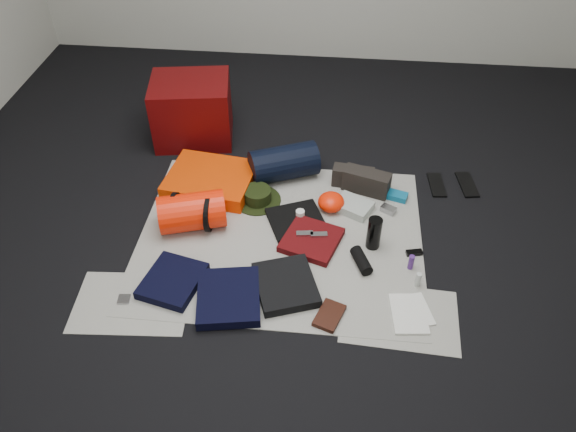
# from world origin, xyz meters

# --- Properties ---
(floor) EXTENTS (4.50, 4.50, 0.02)m
(floor) POSITION_xyz_m (0.00, 0.00, -0.01)
(floor) COLOR black
(floor) RESTS_ON ground
(newspaper_mat) EXTENTS (1.60, 1.30, 0.01)m
(newspaper_mat) POSITION_xyz_m (0.00, 0.00, 0.00)
(newspaper_mat) COLOR #B9B8AA
(newspaper_mat) RESTS_ON floor
(newspaper_sheet_front_left) EXTENTS (0.61, 0.44, 0.00)m
(newspaper_sheet_front_left) POSITION_xyz_m (-0.70, -0.55, 0.00)
(newspaper_sheet_front_left) COLOR #B9B8AA
(newspaper_sheet_front_left) RESTS_ON floor
(newspaper_sheet_front_right) EXTENTS (0.60, 0.43, 0.00)m
(newspaper_sheet_front_right) POSITION_xyz_m (0.65, -0.50, 0.00)
(newspaper_sheet_front_right) COLOR #B9B8AA
(newspaper_sheet_front_right) RESTS_ON floor
(red_cabinet) EXTENTS (0.58, 0.50, 0.43)m
(red_cabinet) POSITION_xyz_m (-0.71, 0.94, 0.21)
(red_cabinet) COLOR #4E0506
(red_cabinet) RESTS_ON floor
(sleeping_pad) EXTENTS (0.57, 0.49, 0.09)m
(sleeping_pad) POSITION_xyz_m (-0.48, 0.41, 0.05)
(sleeping_pad) COLOR #ED3D02
(sleeping_pad) RESTS_ON newspaper_mat
(stuff_sack) EXTENTS (0.42, 0.32, 0.22)m
(stuff_sack) POSITION_xyz_m (-0.51, 0.04, 0.12)
(stuff_sack) COLOR #FF2004
(stuff_sack) RESTS_ON newspaper_mat
(sack_strap_left) EXTENTS (0.02, 0.22, 0.22)m
(sack_strap_left) POSITION_xyz_m (-0.61, 0.04, 0.11)
(sack_strap_left) COLOR black
(sack_strap_left) RESTS_ON newspaper_mat
(sack_strap_right) EXTENTS (0.03, 0.22, 0.22)m
(sack_strap_right) POSITION_xyz_m (-0.41, 0.04, 0.11)
(sack_strap_right) COLOR black
(sack_strap_right) RESTS_ON newspaper_mat
(navy_duffel) EXTENTS (0.47, 0.37, 0.22)m
(navy_duffel) POSITION_xyz_m (-0.04, 0.55, 0.12)
(navy_duffel) COLOR black
(navy_duffel) RESTS_ON newspaper_mat
(boonie_brim) EXTENTS (0.30, 0.30, 0.01)m
(boonie_brim) POSITION_xyz_m (-0.18, 0.30, 0.01)
(boonie_brim) COLOR black
(boonie_brim) RESTS_ON newspaper_mat
(boonie_crown) EXTENTS (0.17, 0.17, 0.07)m
(boonie_crown) POSITION_xyz_m (-0.18, 0.30, 0.05)
(boonie_crown) COLOR black
(boonie_crown) RESTS_ON boonie_brim
(hiking_boot_left) EXTENTS (0.26, 0.13, 0.13)m
(hiking_boot_left) POSITION_xyz_m (0.40, 0.51, 0.07)
(hiking_boot_left) COLOR black
(hiking_boot_left) RESTS_ON newspaper_mat
(hiking_boot_right) EXTENTS (0.31, 0.19, 0.14)m
(hiking_boot_right) POSITION_xyz_m (0.48, 0.46, 0.08)
(hiking_boot_right) COLOR black
(hiking_boot_right) RESTS_ON newspaper_mat
(flip_flop_left) EXTENTS (0.10, 0.24, 0.01)m
(flip_flop_left) POSITION_xyz_m (0.93, 0.56, 0.01)
(flip_flop_left) COLOR black
(flip_flop_left) RESTS_ON floor
(flip_flop_right) EXTENTS (0.13, 0.26, 0.01)m
(flip_flop_right) POSITION_xyz_m (1.12, 0.58, 0.01)
(flip_flop_right) COLOR black
(flip_flop_right) RESTS_ON floor
(trousers_navy_a) EXTENTS (0.34, 0.37, 0.05)m
(trousers_navy_a) POSITION_xyz_m (-0.52, -0.41, 0.03)
(trousers_navy_a) COLOR black
(trousers_navy_a) RESTS_ON newspaper_mat
(trousers_navy_b) EXTENTS (0.37, 0.41, 0.06)m
(trousers_navy_b) POSITION_xyz_m (-0.21, -0.49, 0.03)
(trousers_navy_b) COLOR black
(trousers_navy_b) RESTS_ON newspaper_mat
(trousers_charcoal) EXTENTS (0.39, 0.42, 0.05)m
(trousers_charcoal) POSITION_xyz_m (0.07, -0.38, 0.03)
(trousers_charcoal) COLOR black
(trousers_charcoal) RESTS_ON newspaper_mat
(black_tshirt) EXTENTS (0.39, 0.38, 0.03)m
(black_tshirt) POSITION_xyz_m (0.08, 0.13, 0.02)
(black_tshirt) COLOR black
(black_tshirt) RESTS_ON newspaper_mat
(red_shirt) EXTENTS (0.38, 0.38, 0.04)m
(red_shirt) POSITION_xyz_m (0.18, -0.03, 0.03)
(red_shirt) COLOR #4D080A
(red_shirt) RESTS_ON newspaper_mat
(orange_stuff_sack) EXTENTS (0.21, 0.21, 0.10)m
(orange_stuff_sack) POSITION_xyz_m (0.27, 0.27, 0.06)
(orange_stuff_sack) COLOR #FF2004
(orange_stuff_sack) RESTS_ON newspaper_mat
(first_aid_pouch) EXTENTS (0.26, 0.24, 0.05)m
(first_aid_pouch) POSITION_xyz_m (0.41, 0.27, 0.03)
(first_aid_pouch) COLOR #9CA59D
(first_aid_pouch) RESTS_ON newspaper_mat
(water_bottle) EXTENTS (0.10, 0.10, 0.20)m
(water_bottle) POSITION_xyz_m (0.52, -0.02, 0.10)
(water_bottle) COLOR black
(water_bottle) RESTS_ON newspaper_mat
(speaker) EXTENTS (0.13, 0.18, 0.07)m
(speaker) POSITION_xyz_m (0.46, -0.17, 0.04)
(speaker) COLOR black
(speaker) RESTS_ON newspaper_mat
(compact_camera) EXTENTS (0.10, 0.09, 0.04)m
(compact_camera) POSITION_xyz_m (0.62, 0.28, 0.02)
(compact_camera) COLOR #9D9DA1
(compact_camera) RESTS_ON newspaper_mat
(cyan_case) EXTENTS (0.13, 0.11, 0.04)m
(cyan_case) POSITION_xyz_m (0.68, 0.41, 0.02)
(cyan_case) COLOR #0D5D84
(cyan_case) RESTS_ON newspaper_mat
(toiletry_purple) EXTENTS (0.04, 0.04, 0.09)m
(toiletry_purple) POSITION_xyz_m (0.72, -0.17, 0.05)
(toiletry_purple) COLOR #4B2474
(toiletry_purple) RESTS_ON newspaper_mat
(toiletry_clear) EXTENTS (0.04, 0.04, 0.09)m
(toiletry_clear) POSITION_xyz_m (0.75, -0.29, 0.05)
(toiletry_clear) COLOR #B7BCB6
(toiletry_clear) RESTS_ON newspaper_mat
(paperback_book) EXTENTS (0.17, 0.21, 0.02)m
(paperback_book) POSITION_xyz_m (0.30, -0.54, 0.02)
(paperback_book) COLOR black
(paperback_book) RESTS_ON newspaper_mat
(map_booklet) EXTENTS (0.19, 0.26, 0.01)m
(map_booklet) POSITION_xyz_m (0.70, -0.49, 0.01)
(map_booklet) COLOR silver
(map_booklet) RESTS_ON newspaper_mat
(map_printout) EXTENTS (0.21, 0.24, 0.01)m
(map_printout) POSITION_xyz_m (0.72, -0.46, 0.01)
(map_printout) COLOR silver
(map_printout) RESTS_ON newspaper_mat
(sunglasses) EXTENTS (0.09, 0.06, 0.02)m
(sunglasses) POSITION_xyz_m (0.75, -0.06, 0.02)
(sunglasses) COLOR black
(sunglasses) RESTS_ON newspaper_mat
(key_cluster) EXTENTS (0.07, 0.07, 0.01)m
(key_cluster) POSITION_xyz_m (-0.74, -0.54, 0.01)
(key_cluster) COLOR #9D9DA1
(key_cluster) RESTS_ON newspaper_mat
(tape_roll) EXTENTS (0.05, 0.05, 0.03)m
(tape_roll) POSITION_xyz_m (0.10, 0.16, 0.05)
(tape_roll) COLOR silver
(tape_roll) RESTS_ON black_tshirt
(energy_bar_a) EXTENTS (0.10, 0.05, 0.01)m
(energy_bar_a) POSITION_xyz_m (0.14, -0.01, 0.05)
(energy_bar_a) COLOR #9D9DA1
(energy_bar_a) RESTS_ON red_shirt
(energy_bar_b) EXTENTS (0.10, 0.05, 0.01)m
(energy_bar_b) POSITION_xyz_m (0.22, -0.01, 0.05)
(energy_bar_b) COLOR #9D9DA1
(energy_bar_b) RESTS_ON red_shirt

